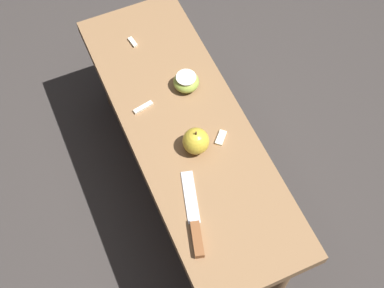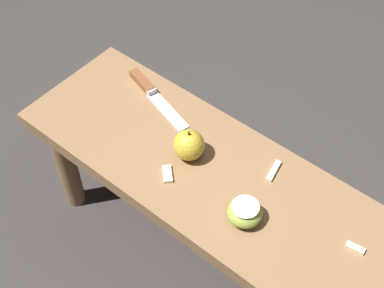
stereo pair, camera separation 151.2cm
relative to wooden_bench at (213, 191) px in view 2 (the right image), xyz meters
name	(u,v)px [view 2 (the right image)]	position (x,y,z in m)	size (l,w,h in m)	color
ground_plane	(209,255)	(0.00, 0.00, -0.33)	(8.00, 8.00, 0.00)	#383330
wooden_bench	(213,191)	(0.00, 0.00, 0.00)	(1.00, 0.34, 0.40)	olive
knife	(150,90)	(-0.29, 0.10, 0.08)	(0.24, 0.09, 0.02)	silver
apple_whole	(189,145)	(-0.08, 0.01, 0.11)	(0.07, 0.07, 0.08)	gold
apple_cut	(245,212)	(0.13, -0.05, 0.10)	(0.08, 0.08, 0.05)	#9EB747
apple_slice_near_knife	(274,171)	(0.11, 0.09, 0.08)	(0.02, 0.06, 0.01)	white
apple_slice_center	(167,174)	(-0.08, -0.07, 0.08)	(0.05, 0.05, 0.01)	white
apple_slice_near_bowl	(355,248)	(0.35, 0.03, 0.08)	(0.04, 0.02, 0.01)	white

